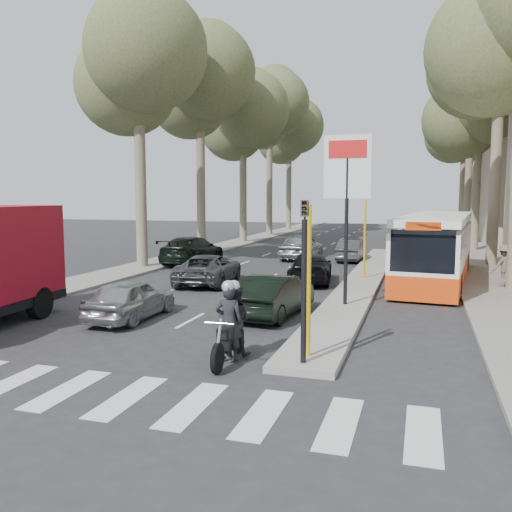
% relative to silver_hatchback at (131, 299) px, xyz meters
% --- Properties ---
extents(ground, '(120.00, 120.00, 0.00)m').
position_rel_silver_hatchback_xyz_m(ground, '(2.69, -1.65, -0.62)').
color(ground, '#28282B').
rests_on(ground, ground).
extents(sidewalk_right, '(3.20, 70.00, 0.12)m').
position_rel_silver_hatchback_xyz_m(sidewalk_right, '(11.29, 23.35, -0.56)').
color(sidewalk_right, gray).
rests_on(sidewalk_right, ground).
extents(median_left, '(2.40, 64.00, 0.12)m').
position_rel_silver_hatchback_xyz_m(median_left, '(-5.31, 26.35, -0.56)').
color(median_left, gray).
rests_on(median_left, ground).
extents(traffic_island, '(1.50, 26.00, 0.16)m').
position_rel_silver_hatchback_xyz_m(traffic_island, '(5.94, 9.35, -0.54)').
color(traffic_island, gray).
rests_on(traffic_island, ground).
extents(billboard, '(1.50, 12.10, 5.60)m').
position_rel_silver_hatchback_xyz_m(billboard, '(5.94, 3.35, 3.08)').
color(billboard, yellow).
rests_on(billboard, ground).
extents(traffic_light_island, '(0.16, 0.41, 3.60)m').
position_rel_silver_hatchback_xyz_m(traffic_light_island, '(5.94, -3.15, 1.87)').
color(traffic_light_island, black).
rests_on(traffic_light_island, ground).
extents(tree_l_a, '(7.40, 7.20, 14.10)m').
position_rel_silver_hatchback_xyz_m(tree_l_a, '(-5.18, 10.46, 9.76)').
color(tree_l_a, '#6B604C').
rests_on(tree_l_a, ground).
extents(tree_l_b, '(7.40, 7.20, 14.88)m').
position_rel_silver_hatchback_xyz_m(tree_l_b, '(-5.28, 18.46, 10.45)').
color(tree_l_b, '#6B604C').
rests_on(tree_l_b, ground).
extents(tree_l_c, '(7.40, 7.20, 13.71)m').
position_rel_silver_hatchback_xyz_m(tree_l_c, '(-5.08, 26.46, 9.42)').
color(tree_l_c, '#6B604C').
rests_on(tree_l_c, ground).
extents(tree_l_d, '(7.40, 7.20, 15.66)m').
position_rel_silver_hatchback_xyz_m(tree_l_d, '(-5.18, 34.46, 11.14)').
color(tree_l_d, '#6B604C').
rests_on(tree_l_d, ground).
extents(tree_l_e, '(7.40, 7.20, 14.49)m').
position_rel_silver_hatchback_xyz_m(tree_l_e, '(-5.28, 42.46, 10.11)').
color(tree_l_e, '#6B604C').
rests_on(tree_l_e, ground).
extents(tree_r_b, '(7.40, 7.20, 15.27)m').
position_rel_silver_hatchback_xyz_m(tree_r_b, '(11.92, 16.46, 10.80)').
color(tree_r_b, '#6B604C').
rests_on(tree_r_b, ground).
extents(tree_r_c, '(7.40, 7.20, 13.32)m').
position_rel_silver_hatchback_xyz_m(tree_r_c, '(11.72, 24.46, 9.07)').
color(tree_r_c, '#6B604C').
rests_on(tree_r_c, ground).
extents(tree_r_d, '(7.40, 7.20, 14.88)m').
position_rel_silver_hatchback_xyz_m(tree_r_d, '(11.82, 32.46, 10.45)').
color(tree_r_d, '#6B604C').
rests_on(tree_r_d, ground).
extents(tree_r_e, '(7.40, 7.20, 14.10)m').
position_rel_silver_hatchback_xyz_m(tree_r_e, '(11.92, 40.46, 9.76)').
color(tree_r_e, '#6B604C').
rests_on(tree_r_e, ground).
extents(silver_hatchback, '(1.47, 3.64, 1.24)m').
position_rel_silver_hatchback_xyz_m(silver_hatchback, '(0.00, 0.00, 0.00)').
color(silver_hatchback, '#A9ACB1').
rests_on(silver_hatchback, ground).
extents(dark_hatchback, '(1.76, 4.04, 1.29)m').
position_rel_silver_hatchback_xyz_m(dark_hatchback, '(4.01, 1.65, 0.03)').
color(dark_hatchback, black).
rests_on(dark_hatchback, ground).
extents(queue_car_a, '(2.51, 4.64, 1.24)m').
position_rel_silver_hatchback_xyz_m(queue_car_a, '(-0.24, 6.79, -0.00)').
color(queue_car_a, '#474A4E').
rests_on(queue_car_a, ground).
extents(queue_car_b, '(2.30, 4.47, 1.24)m').
position_rel_silver_hatchback_xyz_m(queue_car_b, '(3.78, 8.39, 0.00)').
color(queue_car_b, black).
rests_on(queue_car_b, ground).
extents(queue_car_c, '(2.08, 4.51, 1.50)m').
position_rel_silver_hatchback_xyz_m(queue_car_c, '(1.59, 16.62, 0.13)').
color(queue_car_c, '#9FA3A7').
rests_on(queue_car_c, ground).
extents(queue_car_d, '(1.32, 3.61, 1.18)m').
position_rel_silver_hatchback_xyz_m(queue_car_d, '(4.49, 16.48, -0.03)').
color(queue_car_d, '#45484C').
rests_on(queue_car_d, ground).
extents(queue_car_e, '(2.12, 5.14, 1.49)m').
position_rel_silver_hatchback_xyz_m(queue_car_e, '(-3.61, 12.75, 0.12)').
color(queue_car_e, black).
rests_on(queue_car_e, ground).
extents(city_bus, '(3.56, 11.20, 2.90)m').
position_rel_silver_hatchback_xyz_m(city_bus, '(8.89, 10.16, 0.91)').
color(city_bus, '#E7420C').
rests_on(city_bus, ground).
extents(motorcycle, '(0.80, 2.18, 1.85)m').
position_rel_silver_hatchback_xyz_m(motorcycle, '(4.25, -2.92, 0.22)').
color(motorcycle, black).
rests_on(motorcycle, ground).
extents(pedestrian_far, '(1.17, 0.85, 1.65)m').
position_rel_silver_hatchback_xyz_m(pedestrian_far, '(11.45, 8.96, 0.33)').
color(pedestrian_far, '#6C6251').
rests_on(pedestrian_far, sidewalk_right).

